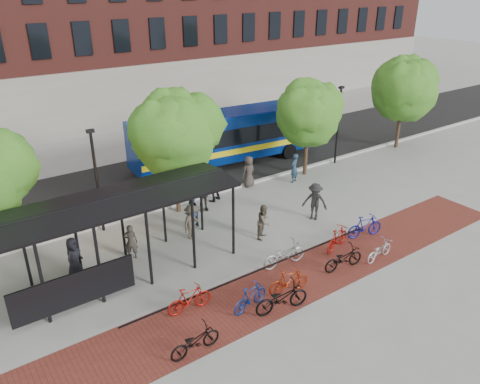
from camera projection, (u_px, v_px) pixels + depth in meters
ground at (261, 220)px, 23.97m from camera, size 160.00×160.00×0.00m
asphalt_street at (185, 172)px, 29.91m from camera, size 160.00×8.00×0.01m
curb at (219, 192)px, 26.91m from camera, size 160.00×0.25×0.12m
brick_strip at (297, 279)px, 19.20m from camera, size 24.00×3.00×0.01m
bike_rack_rail at (259, 279)px, 19.19m from camera, size 12.00×0.05×0.95m
bus_shelter at (104, 213)px, 18.09m from camera, size 10.60×3.07×3.60m
tree_b at (175, 130)px, 23.08m from camera, size 5.15×4.20×6.47m
tree_c at (309, 111)px, 27.97m from camera, size 4.66×3.80×5.92m
tree_d at (405, 86)px, 32.53m from camera, size 5.39×4.40×6.55m
lamp_post_left at (97, 179)px, 21.82m from camera, size 0.35×0.20×5.12m
lamp_post_right at (338, 123)px, 30.23m from camera, size 0.35×0.20×5.12m
bus at (227, 134)px, 30.58m from camera, size 12.96×4.02×3.44m
bike_0 at (195, 341)px, 15.23m from camera, size 1.84×0.66×0.96m
bike_1 at (189, 299)px, 17.16m from camera, size 1.79×0.61×1.06m
bike_3 at (250, 297)px, 17.30m from camera, size 1.76×0.78×1.02m
bike_4 at (282, 298)px, 17.16m from camera, size 2.24×1.13×1.12m
bike_5 at (289, 281)px, 18.20m from camera, size 1.79×0.81×1.04m
bike_6 at (284, 254)px, 19.93m from camera, size 2.14×0.92×1.09m
bike_8 at (343, 258)px, 19.70m from camera, size 1.99×0.90×1.01m
bike_9 at (337, 238)px, 21.15m from camera, size 1.87×0.97×1.08m
bike_10 at (379, 250)px, 20.41m from camera, size 1.73×0.74×0.88m
bike_11 at (365, 226)px, 22.15m from camera, size 1.94×0.97×1.12m
pedestrian_0 at (74, 257)px, 19.15m from camera, size 0.99×0.97×1.72m
pedestrian_1 at (131, 242)px, 20.34m from camera, size 0.71×0.65×1.64m
pedestrian_2 at (191, 212)px, 22.84m from camera, size 0.99×0.87×1.72m
pedestrian_3 at (191, 222)px, 21.90m from camera, size 1.29×1.09×1.74m
pedestrian_4 at (203, 194)px, 24.57m from camera, size 1.18×0.70×1.88m
pedestrian_5 at (215, 184)px, 25.67m from camera, size 1.87×1.13×1.92m
pedestrian_6 at (249, 172)px, 27.44m from camera, size 0.99×0.72×1.87m
pedestrian_7 at (294, 168)px, 28.03m from camera, size 0.78×0.66×1.82m
pedestrian_8 at (264, 221)px, 21.97m from camera, size 1.04×0.98×1.71m
pedestrian_9 at (315, 202)px, 23.62m from camera, size 1.34×1.47×1.98m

